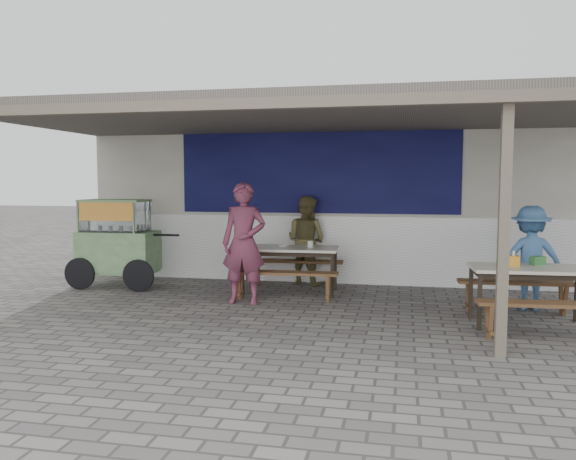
# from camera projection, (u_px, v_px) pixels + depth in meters

# --- Properties ---
(ground) EXTENTS (60.00, 60.00, 0.00)m
(ground) POSITION_uv_depth(u_px,v_px,m) (295.00, 323.00, 7.21)
(ground) COLOR slate
(ground) RESTS_ON ground
(back_wall) EXTENTS (9.00, 1.28, 3.50)m
(back_wall) POSITION_uv_depth(u_px,v_px,m) (331.00, 187.00, 10.55)
(back_wall) COLOR beige
(back_wall) RESTS_ON ground
(warung_roof) EXTENTS (9.00, 4.21, 2.81)m
(warung_roof) POSITION_uv_depth(u_px,v_px,m) (309.00, 117.00, 7.85)
(warung_roof) COLOR #544E48
(warung_roof) RESTS_ON ground
(table_left) EXTENTS (1.59, 0.84, 0.75)m
(table_left) POSITION_uv_depth(u_px,v_px,m) (290.00, 252.00, 9.13)
(table_left) COLOR beige
(table_left) RESTS_ON ground
(bench_left_street) EXTENTS (1.67, 0.36, 0.45)m
(bench_left_street) POSITION_uv_depth(u_px,v_px,m) (284.00, 278.00, 8.54)
(bench_left_street) COLOR brown
(bench_left_street) RESTS_ON ground
(bench_left_wall) EXTENTS (1.67, 0.36, 0.45)m
(bench_left_wall) POSITION_uv_depth(u_px,v_px,m) (295.00, 266.00, 9.79)
(bench_left_wall) COLOR brown
(bench_left_wall) RESTS_ON ground
(table_right) EXTENTS (1.49, 0.82, 0.75)m
(table_right) POSITION_uv_depth(u_px,v_px,m) (531.00, 273.00, 7.03)
(table_right) COLOR beige
(table_right) RESTS_ON ground
(bench_right_street) EXTENTS (1.56, 0.37, 0.45)m
(bench_right_street) POSITION_uv_depth(u_px,v_px,m) (547.00, 312.00, 6.38)
(bench_right_street) COLOR brown
(bench_right_street) RESTS_ON ground
(bench_right_wall) EXTENTS (1.56, 0.37, 0.45)m
(bench_right_wall) POSITION_uv_depth(u_px,v_px,m) (516.00, 289.00, 7.74)
(bench_right_wall) COLOR brown
(bench_right_wall) RESTS_ON ground
(vendor_cart) EXTENTS (1.90, 0.75, 1.51)m
(vendor_cart) POSITION_uv_depth(u_px,v_px,m) (117.00, 240.00, 9.64)
(vendor_cart) COLOR #80A56E
(vendor_cart) RESTS_ON ground
(patron_street_side) EXTENTS (0.68, 0.47, 1.81)m
(patron_street_side) POSITION_uv_depth(u_px,v_px,m) (244.00, 243.00, 8.35)
(patron_street_side) COLOR brown
(patron_street_side) RESTS_ON ground
(patron_wall_side) EXTENTS (0.94, 0.85, 1.57)m
(patron_wall_side) POSITION_uv_depth(u_px,v_px,m) (306.00, 240.00, 9.90)
(patron_wall_side) COLOR brown
(patron_wall_side) RESTS_ON ground
(patron_right_table) EXTENTS (0.99, 0.62, 1.48)m
(patron_right_table) POSITION_uv_depth(u_px,v_px,m) (530.00, 258.00, 7.94)
(patron_right_table) COLOR teal
(patron_right_table) RESTS_ON ground
(tissue_box) EXTENTS (0.14, 0.14, 0.13)m
(tissue_box) POSITION_uv_depth(u_px,v_px,m) (513.00, 261.00, 7.09)
(tissue_box) COLOR orange
(tissue_box) RESTS_ON table_right
(donation_box) EXTENTS (0.20, 0.17, 0.11)m
(donation_box) POSITION_uv_depth(u_px,v_px,m) (538.00, 261.00, 7.20)
(donation_box) COLOR #347537
(donation_box) RESTS_ON table_right
(condiment_jar) EXTENTS (0.09, 0.09, 0.10)m
(condiment_jar) POSITION_uv_depth(u_px,v_px,m) (310.00, 244.00, 9.12)
(condiment_jar) COLOR silver
(condiment_jar) RESTS_ON table_left
(condiment_bowl) EXTENTS (0.21, 0.21, 0.04)m
(condiment_bowl) POSITION_uv_depth(u_px,v_px,m) (284.00, 246.00, 9.18)
(condiment_bowl) COLOR white
(condiment_bowl) RESTS_ON table_left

